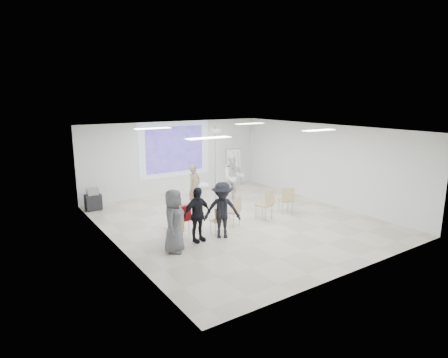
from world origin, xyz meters
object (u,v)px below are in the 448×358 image
chair_right_inner (266,202)px  flipchart_easel (234,158)px  chair_center (234,209)px  audience_mid (222,207)px  chair_left_mid (181,217)px  audience_left (197,211)px  player_left (194,183)px  chair_far_left (175,227)px  laptop (218,219)px  pedestal_table (201,193)px  chair_left_inner (219,218)px  chair_right_far (287,198)px  av_cart (93,200)px  audience_outer (174,217)px  player_right (233,175)px

chair_right_inner → flipchart_easel: 5.01m
chair_center → audience_mid: bearing=-168.1°
chair_left_mid → audience_left: 0.69m
player_left → flipchart_easel: bearing=9.0°
chair_far_left → laptop: size_ratio=3.05×
pedestal_table → audience_mid: size_ratio=0.45×
chair_left_inner → chair_right_far: size_ratio=0.88×
chair_right_far → av_cart: 6.87m
player_left → flipchart_easel: size_ratio=1.04×
audience_mid → audience_outer: audience_outer is taller
chair_left_inner → av_cart: size_ratio=1.04×
chair_right_far → laptop: bearing=-155.7°
chair_left_mid → flipchart_easel: size_ratio=0.57×
av_cart → pedestal_table: bearing=-21.7°
chair_right_inner → chair_right_far: (0.99, 0.09, -0.03)m
av_cart → audience_outer: bearing=-80.6°
chair_right_inner → audience_left: (-2.82, -0.38, 0.30)m
audience_left → pedestal_table: bearing=51.4°
chair_left_mid → flipchart_easel: bearing=39.9°
audience_mid → flipchart_easel: 6.50m
chair_left_mid → player_left: bearing=51.9°
player_right → audience_outer: 5.26m
chair_left_mid → chair_right_far: (4.00, -0.11, -0.02)m
laptop → flipchart_easel: size_ratio=0.18×
player_left → chair_right_inner: (1.22, -2.63, -0.30)m
laptop → audience_outer: 1.80m
player_right → chair_right_inner: (-0.48, -2.56, -0.41)m
chair_left_mid → flipchart_easel: flipchart_easel is taller
pedestal_table → av_cart: (-3.59, 1.46, -0.07)m
player_right → chair_center: player_right is taller
player_right → chair_left_inner: (-2.51, -2.83, -0.51)m
pedestal_table → chair_right_inner: (0.86, -2.81, 0.15)m
chair_center → av_cart: chair_center is taller
chair_left_inner → chair_center: (0.77, 0.34, 0.06)m
chair_center → laptop: (-0.76, -0.25, -0.11)m
player_right → audience_outer: player_right is taller
pedestal_table → audience_left: size_ratio=0.47×
player_right → player_left: bearing=-164.8°
chair_far_left → chair_left_mid: (0.51, 0.60, 0.02)m
player_left → chair_right_inner: player_left is taller
player_right → laptop: 3.75m
chair_center → chair_right_far: 2.25m
chair_far_left → chair_right_far: bearing=16.8°
chair_far_left → av_cart: bearing=111.9°
audience_outer → av_cart: size_ratio=2.33×
chair_left_inner → laptop: (0.00, 0.09, -0.05)m
av_cart → player_left: bearing=-26.6°
chair_center → flipchart_easel: bearing=30.8°
laptop → chair_left_inner: bearing=90.8°
player_right → chair_far_left: size_ratio=2.14×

